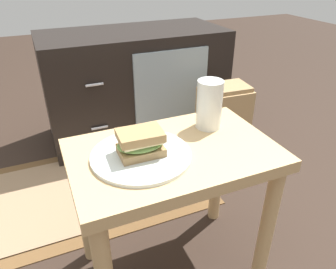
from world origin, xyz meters
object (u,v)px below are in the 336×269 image
object	(u,v)px
paper_bag	(223,123)
sandwich_front	(141,144)
plate	(142,156)
beer_glass	(209,106)
tv_cabinet	(136,84)

from	to	relation	value
paper_bag	sandwich_front	bearing A→B (deg)	-138.81
plate	paper_bag	distance (m)	0.83
plate	sandwich_front	distance (m)	0.04
sandwich_front	beer_glass	size ratio (longest dim) A/B	0.84
sandwich_front	paper_bag	world-z (taller)	sandwich_front
paper_bag	tv_cabinet	bearing A→B (deg)	124.81
sandwich_front	paper_bag	bearing A→B (deg)	41.19
plate	sandwich_front	xyz separation A→B (m)	(0.00, 0.00, 0.04)
tv_cabinet	plate	size ratio (longest dim) A/B	3.66
beer_glass	sandwich_front	bearing A→B (deg)	-161.21
plate	sandwich_front	world-z (taller)	sandwich_front
plate	paper_bag	xyz separation A→B (m)	(0.59, 0.52, -0.27)
sandwich_front	paper_bag	distance (m)	0.84
beer_glass	plate	bearing A→B (deg)	-161.21
beer_glass	paper_bag	distance (m)	0.65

